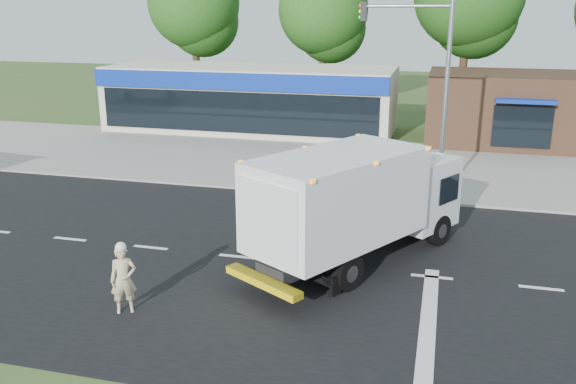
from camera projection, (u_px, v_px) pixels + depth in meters
name	position (u px, v px, depth m)	size (l,w,h in m)	color
ground	(331.00, 267.00, 18.52)	(120.00, 120.00, 0.00)	#385123
road_asphalt	(331.00, 267.00, 18.52)	(60.00, 14.00, 0.02)	black
sidewalk	(366.00, 190.00, 26.09)	(60.00, 2.40, 0.12)	gray
parking_apron	(381.00, 159.00, 31.47)	(60.00, 9.00, 0.02)	gray
lane_markings	(369.00, 290.00, 16.94)	(55.20, 7.00, 0.01)	silver
ems_box_truck	(357.00, 198.00, 18.27)	(6.28, 8.25, 3.59)	black
emergency_worker	(123.00, 278.00, 15.52)	(0.79, 0.71, 1.93)	#C8B185
retail_strip_mall	(250.00, 98.00, 38.54)	(18.00, 6.20, 4.00)	beige
brown_storefront	(517.00, 109.00, 34.74)	(10.00, 6.70, 4.00)	#382316
traffic_signal_pole	(430.00, 78.00, 23.55)	(3.51, 0.25, 8.00)	gray
background_trees	(396.00, 9.00, 42.64)	(36.77, 7.39, 12.10)	#332114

